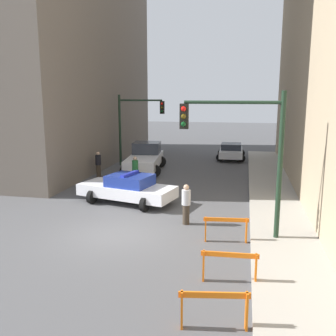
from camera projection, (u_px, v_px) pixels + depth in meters
The scene contains 13 objects.
ground_plane at pixel (116, 234), 14.16m from camera, with size 120.00×120.00×0.00m, color #4C4C4F.
sidewalk_right at pixel (286, 245), 12.92m from camera, with size 2.40×44.00×0.12m.
traffic_light_near at pixel (247, 143), 13.10m from camera, with size 3.64×0.35×5.20m.
traffic_light_far at pixel (134, 120), 27.20m from camera, with size 3.44×0.35×5.20m.
police_car at pixel (128, 188), 18.12m from camera, with size 5.01×3.06×1.52m.
white_truck at pixel (145, 158), 25.77m from camera, with size 3.01×5.58×1.90m.
parked_car_near at pixel (231, 151), 30.58m from camera, with size 2.33×4.34×1.31m.
pedestrian_crossing at pixel (135, 170), 21.82m from camera, with size 0.47×0.47×1.66m.
pedestrian_corner at pixel (98, 164), 23.71m from camera, with size 0.43×0.43×1.66m.
pedestrian_sidewalk at pixel (186, 204), 15.07m from camera, with size 0.40×0.40×1.66m.
barrier_front at pixel (214, 304), 8.29m from camera, with size 1.59×0.40×0.90m.
barrier_mid at pixel (230, 262), 10.37m from camera, with size 1.60×0.23×0.90m.
barrier_back at pixel (226, 225), 13.27m from camera, with size 1.60×0.33×0.90m.
Camera 1 is at (4.67, -12.74, 5.17)m, focal length 40.00 mm.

